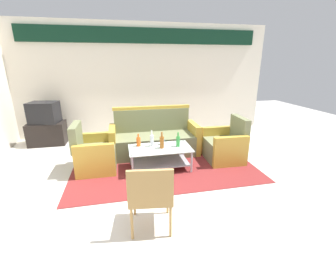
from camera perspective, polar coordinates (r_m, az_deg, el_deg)
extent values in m
plane|color=beige|center=(3.61, 1.06, -13.49)|extent=(14.00, 14.00, 0.00)
cube|color=silver|center=(6.12, -5.55, 13.29)|extent=(6.52, 0.12, 2.80)
cube|color=black|center=(6.04, -5.77, 23.39)|extent=(5.76, 0.08, 0.36)
cube|color=maroon|center=(4.32, -1.11, -7.82)|extent=(3.30, 2.04, 0.01)
cube|color=#6B704C|center=(4.75, -3.38, -2.62)|extent=(1.60, 0.71, 0.42)
cube|color=#6B704C|center=(4.91, -4.04, 3.58)|extent=(1.60, 0.15, 0.48)
cube|color=#B79333|center=(4.90, 6.36, -0.81)|extent=(0.12, 0.70, 0.62)
cube|color=#B79333|center=(4.67, -13.64, -2.15)|extent=(0.12, 0.70, 0.62)
cube|color=#B79333|center=(4.85, -4.11, 6.67)|extent=(1.64, 0.11, 0.06)
cube|color=#6B704C|center=(4.30, -17.38, -5.82)|extent=(0.66, 0.60, 0.40)
cube|color=#6B704C|center=(4.20, -22.11, -0.69)|extent=(0.12, 0.60, 0.45)
cube|color=#B79333|center=(4.57, -17.13, -3.15)|extent=(0.66, 0.10, 0.58)
cube|color=#B79333|center=(3.97, -17.90, -6.51)|extent=(0.66, 0.10, 0.58)
cube|color=#6B704C|center=(4.61, 13.63, -3.87)|extent=(0.68, 0.62, 0.40)
cube|color=#6B704C|center=(4.61, 17.55, 1.37)|extent=(0.14, 0.60, 0.45)
cube|color=#B79333|center=(4.30, 15.46, -4.33)|extent=(0.66, 0.12, 0.58)
cube|color=#B79333|center=(4.87, 12.17, -1.48)|extent=(0.66, 0.12, 0.58)
cube|color=silver|center=(4.04, -2.01, -3.58)|extent=(1.10, 0.60, 0.02)
cube|color=#9E9EA5|center=(4.15, -1.97, -7.08)|extent=(1.00, 0.52, 0.02)
cylinder|color=#9E9EA5|center=(4.30, -9.33, -5.20)|extent=(0.04, 0.04, 0.40)
cylinder|color=#9E9EA5|center=(4.45, 3.91, -4.18)|extent=(0.04, 0.04, 0.40)
cylinder|color=#9E9EA5|center=(3.83, -8.89, -8.20)|extent=(0.04, 0.04, 0.40)
cylinder|color=#9E9EA5|center=(4.00, 5.95, -6.90)|extent=(0.04, 0.04, 0.40)
cylinder|color=#D85919|center=(4.12, -7.42, -1.96)|extent=(0.07, 0.07, 0.16)
cylinder|color=#D85919|center=(4.09, -7.48, -0.45)|extent=(0.03, 0.03, 0.07)
cylinder|color=brown|center=(3.99, -1.55, -2.15)|extent=(0.08, 0.08, 0.21)
cylinder|color=brown|center=(3.94, -1.57, -0.15)|extent=(0.03, 0.03, 0.09)
cylinder|color=#2D8C38|center=(4.07, 2.54, -1.90)|extent=(0.07, 0.07, 0.19)
cylinder|color=#2D8C38|center=(4.03, 2.56, -0.12)|extent=(0.03, 0.03, 0.08)
cylinder|color=silver|center=(4.09, -4.08, -1.66)|extent=(0.07, 0.07, 0.21)
cylinder|color=silver|center=(4.05, -4.12, 0.32)|extent=(0.03, 0.03, 0.09)
cylinder|color=#2659A5|center=(4.18, -1.46, -1.99)|extent=(0.08, 0.08, 0.10)
cube|color=black|center=(6.03, -28.02, 0.13)|extent=(0.80, 0.50, 0.52)
cube|color=black|center=(5.91, -28.72, 4.75)|extent=(0.67, 0.54, 0.48)
cube|color=black|center=(6.11, -27.83, 5.24)|extent=(0.50, 0.09, 0.36)
cube|color=#AD844C|center=(2.70, -4.36, -14.88)|extent=(0.54, 0.54, 0.04)
cube|color=#AD844C|center=(2.40, -4.45, -13.29)|extent=(0.48, 0.10, 0.40)
cylinder|color=#AD844C|center=(3.00, -8.47, -16.15)|extent=(0.03, 0.03, 0.42)
cylinder|color=#AD844C|center=(3.00, -0.11, -15.96)|extent=(0.03, 0.03, 0.42)
cylinder|color=#AD844C|center=(2.66, -9.07, -21.19)|extent=(0.03, 0.03, 0.42)
cylinder|color=#AD844C|center=(2.66, 0.63, -20.98)|extent=(0.03, 0.03, 0.42)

